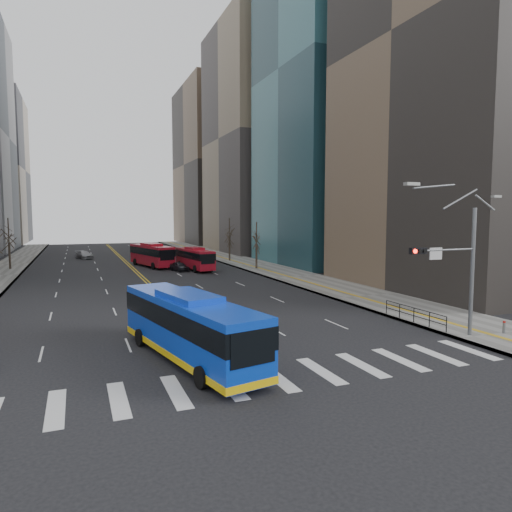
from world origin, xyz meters
The scene contains 14 objects.
ground centered at (0.00, 0.00, 0.00)m, with size 220.00×220.00×0.00m, color black.
sidewalk_right centered at (17.50, 45.00, 0.07)m, with size 7.00×130.00×0.15m, color slate.
crosswalk centered at (0.00, 0.00, 0.01)m, with size 26.70×4.00×0.01m.
centerline centered at (0.00, 55.00, 0.01)m, with size 0.55×100.00×0.01m.
office_towers centered at (0.12, 68.51, 23.92)m, with size 83.00×134.00×58.00m.
signal_mast centered at (13.77, 2.00, 4.86)m, with size 5.37×0.37×9.39m.
pedestrian_railing centered at (14.30, 6.00, 0.82)m, with size 0.06×6.06×1.02m.
street_trees centered at (-7.18, 34.55, 4.87)m, with size 35.20×47.20×7.60m.
blue_bus centered at (-2.01, 4.00, 1.86)m, with size 5.08×12.48×3.55m.
red_bus_near centered at (7.84, 42.67, 1.75)m, with size 3.38×9.98×3.14m.
red_bus_far centered at (2.91, 48.78, 1.92)m, with size 5.07×11.13×3.45m.
car_dark_mid centered at (5.58, 41.99, 0.63)m, with size 1.49×3.71×1.26m, color black.
car_silver centered at (-6.16, 65.58, 0.68)m, with size 1.90×4.68×1.36m, color #96969B.
car_dark_far centered at (9.83, 81.46, 0.65)m, with size 2.15×4.65×1.29m, color black.
Camera 1 is at (-7.29, -18.91, 7.54)m, focal length 32.00 mm.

